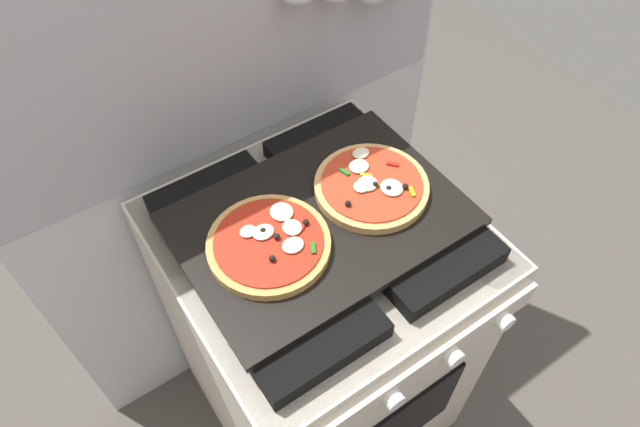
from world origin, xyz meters
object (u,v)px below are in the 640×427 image
at_px(baking_tray, 320,219).
at_px(pizza_right, 371,185).
at_px(pizza_left, 269,243).
at_px(stove, 320,331).

distance_m(baking_tray, pizza_right, 0.13).
bearing_deg(pizza_right, pizza_left, -178.09).
height_order(stove, pizza_left, pizza_left).
height_order(stove, baking_tray, baking_tray).
relative_size(pizza_left, pizza_right, 1.00).
xyz_separation_m(stove, pizza_left, (-0.12, -0.01, 0.48)).
bearing_deg(stove, baking_tray, 90.00).
height_order(pizza_left, pizza_right, same).
xyz_separation_m(stove, pizza_right, (0.12, 0.00, 0.48)).
bearing_deg(baking_tray, pizza_left, -176.69).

